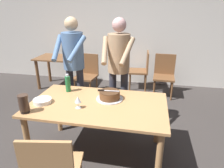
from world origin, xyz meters
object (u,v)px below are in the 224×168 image
(cake_on_platter, at_px, (110,95))
(water_bottle, at_px, (68,84))
(cake_knife, at_px, (104,90))
(background_chair_0, at_px, (164,74))
(background_chair_2, at_px, (87,73))
(background_table, at_px, (59,64))
(wine_glass_near, at_px, (78,100))
(background_chair_1, at_px, (141,69))
(main_dining_table, at_px, (98,111))
(hurricane_lamp, at_px, (24,104))
(plate_stack, at_px, (42,101))
(person_cutting_cake, at_px, (119,63))
(person_standing_beside, at_px, (73,60))

(cake_on_platter, height_order, water_bottle, water_bottle)
(cake_knife, height_order, background_chair_0, background_chair_0)
(water_bottle, bearing_deg, background_chair_2, 99.40)
(background_table, distance_m, background_chair_0, 2.47)
(water_bottle, distance_m, background_chair_0, 2.37)
(wine_glass_near, xyz_separation_m, background_chair_1, (0.58, 2.58, -0.36))
(main_dining_table, xyz_separation_m, hurricane_lamp, (-0.74, -0.37, 0.21))
(water_bottle, bearing_deg, plate_stack, -113.14)
(plate_stack, relative_size, hurricane_lamp, 1.05)
(background_chair_0, relative_size, background_chair_2, 1.00)
(cake_on_platter, xyz_separation_m, hurricane_lamp, (-0.85, -0.52, 0.06))
(cake_on_platter, distance_m, background_chair_0, 2.18)
(water_bottle, height_order, person_cutting_cake, person_cutting_cake)
(person_cutting_cake, xyz_separation_m, background_table, (-1.71, 1.49, -0.50))
(background_chair_0, bearing_deg, cake_knife, -112.93)
(cake_on_platter, distance_m, person_cutting_cake, 0.61)
(water_bottle, xyz_separation_m, background_table, (-1.07, 1.90, -0.29))
(water_bottle, xyz_separation_m, background_chair_2, (-0.26, 1.57, -0.37))
(cake_knife, xyz_separation_m, person_standing_beside, (-0.62, 0.58, 0.21))
(background_chair_0, bearing_deg, cake_on_platter, -111.24)
(cake_knife, height_order, water_bottle, water_bottle)
(wine_glass_near, distance_m, background_table, 2.73)
(plate_stack, bearing_deg, cake_on_platter, 18.49)
(background_chair_1, bearing_deg, cake_on_platter, -96.91)
(background_chair_1, bearing_deg, background_chair_0, -28.17)
(background_table, relative_size, background_chair_0, 1.11)
(cake_on_platter, distance_m, water_bottle, 0.63)
(wine_glass_near, height_order, person_standing_beside, person_standing_beside)
(plate_stack, height_order, background_chair_0, background_chair_0)
(person_standing_beside, height_order, background_chair_0, person_standing_beside)
(water_bottle, relative_size, background_chair_2, 0.28)
(cake_on_platter, xyz_separation_m, person_standing_beside, (-0.69, 0.58, 0.27))
(wine_glass_near, xyz_separation_m, person_cutting_cake, (0.33, 0.85, 0.22))
(wine_glass_near, height_order, background_table, wine_glass_near)
(wine_glass_near, bearing_deg, person_cutting_cake, 68.99)
(water_bottle, xyz_separation_m, background_chair_1, (0.89, 2.15, -0.37))
(main_dining_table, height_order, hurricane_lamp, hurricane_lamp)
(background_chair_0, bearing_deg, background_table, 179.51)
(cake_on_platter, distance_m, hurricane_lamp, 1.00)
(background_chair_1, bearing_deg, main_dining_table, -99.19)
(plate_stack, distance_m, water_bottle, 0.44)
(hurricane_lamp, relative_size, background_chair_0, 0.23)
(person_cutting_cake, bearing_deg, background_chair_0, 62.48)
(cake_on_platter, relative_size, plate_stack, 1.55)
(cake_knife, distance_m, background_table, 2.62)
(water_bottle, bearing_deg, background_chair_1, 67.43)
(water_bottle, xyz_separation_m, hurricane_lamp, (-0.24, -0.65, -0.01))
(cake_on_platter, relative_size, person_standing_beside, 0.20)
(main_dining_table, height_order, cake_on_platter, cake_on_platter)
(plate_stack, relative_size, water_bottle, 0.88)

